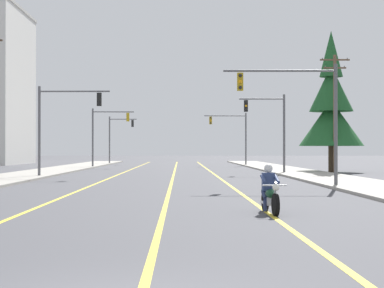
{
  "coord_description": "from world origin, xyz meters",
  "views": [
    {
      "loc": [
        0.79,
        -7.98,
        1.89
      ],
      "look_at": [
        1.38,
        25.6,
        2.17
      ],
      "focal_mm": 62.69,
      "sensor_mm": 36.0,
      "label": 1
    }
  ],
  "objects_px": {
    "motorcycle_with_rider": "(270,194)",
    "traffic_signal_far_right": "(234,131)",
    "conifer_tree_right_verge_far": "(331,107)",
    "traffic_signal_mid_left": "(105,129)",
    "traffic_signal_mid_right": "(272,122)",
    "traffic_signal_near_left": "(60,117)",
    "utility_pole_right_far": "(335,109)",
    "traffic_signal_near_right": "(302,105)",
    "traffic_signal_far_left": "(117,133)"
  },
  "relations": [
    {
      "from": "motorcycle_with_rider",
      "to": "traffic_signal_far_right",
      "type": "relative_size",
      "value": 0.35
    },
    {
      "from": "motorcycle_with_rider",
      "to": "utility_pole_right_far",
      "type": "bearing_deg",
      "value": 73.83
    },
    {
      "from": "traffic_signal_far_left",
      "to": "conifer_tree_right_verge_far",
      "type": "bearing_deg",
      "value": -56.25
    },
    {
      "from": "traffic_signal_near_right",
      "to": "utility_pole_right_far",
      "type": "bearing_deg",
      "value": 72.58
    },
    {
      "from": "traffic_signal_near_right",
      "to": "conifer_tree_right_verge_far",
      "type": "bearing_deg",
      "value": 73.77
    },
    {
      "from": "traffic_signal_near_right",
      "to": "traffic_signal_near_left",
      "type": "height_order",
      "value": "same"
    },
    {
      "from": "traffic_signal_near_left",
      "to": "traffic_signal_far_left",
      "type": "bearing_deg",
      "value": 90.03
    },
    {
      "from": "traffic_signal_mid_left",
      "to": "utility_pole_right_far",
      "type": "xyz_separation_m",
      "value": [
        20.35,
        -16.69,
        1.06
      ]
    },
    {
      "from": "motorcycle_with_rider",
      "to": "conifer_tree_right_verge_far",
      "type": "relative_size",
      "value": 0.18
    },
    {
      "from": "traffic_signal_near_right",
      "to": "conifer_tree_right_verge_far",
      "type": "distance_m",
      "value": 23.41
    },
    {
      "from": "traffic_signal_far_right",
      "to": "traffic_signal_mid_right",
      "type": "bearing_deg",
      "value": -88.14
    },
    {
      "from": "motorcycle_with_rider",
      "to": "traffic_signal_far_right",
      "type": "height_order",
      "value": "traffic_signal_far_right"
    },
    {
      "from": "traffic_signal_mid_right",
      "to": "traffic_signal_far_left",
      "type": "relative_size",
      "value": 1.0
    },
    {
      "from": "traffic_signal_mid_left",
      "to": "conifer_tree_right_verge_far",
      "type": "bearing_deg",
      "value": -34.78
    },
    {
      "from": "traffic_signal_near_right",
      "to": "traffic_signal_far_right",
      "type": "bearing_deg",
      "value": 89.82
    },
    {
      "from": "traffic_signal_near_left",
      "to": "utility_pole_right_far",
      "type": "bearing_deg",
      "value": 21.06
    },
    {
      "from": "traffic_signal_near_right",
      "to": "traffic_signal_mid_left",
      "type": "xyz_separation_m",
      "value": [
        -14.06,
        36.75,
        -0.08
      ]
    },
    {
      "from": "traffic_signal_mid_left",
      "to": "traffic_signal_mid_right",
      "type": "bearing_deg",
      "value": -50.37
    },
    {
      "from": "motorcycle_with_rider",
      "to": "traffic_signal_far_left",
      "type": "distance_m",
      "value": 68.29
    },
    {
      "from": "motorcycle_with_rider",
      "to": "conifer_tree_right_verge_far",
      "type": "xyz_separation_m",
      "value": [
        10.02,
        36.09,
        4.86
      ]
    },
    {
      "from": "traffic_signal_far_right",
      "to": "conifer_tree_right_verge_far",
      "type": "relative_size",
      "value": 0.52
    },
    {
      "from": "traffic_signal_far_right",
      "to": "traffic_signal_far_left",
      "type": "height_order",
      "value": "same"
    },
    {
      "from": "traffic_signal_near_left",
      "to": "traffic_signal_mid_right",
      "type": "height_order",
      "value": "same"
    },
    {
      "from": "traffic_signal_near_left",
      "to": "traffic_signal_near_right",
      "type": "bearing_deg",
      "value": -40.25
    },
    {
      "from": "traffic_signal_mid_left",
      "to": "traffic_signal_far_left",
      "type": "xyz_separation_m",
      "value": [
        -0.28,
        16.94,
        -0.05
      ]
    },
    {
      "from": "traffic_signal_near_right",
      "to": "utility_pole_right_far",
      "type": "distance_m",
      "value": 21.05
    },
    {
      "from": "traffic_signal_near_right",
      "to": "conifer_tree_right_verge_far",
      "type": "xyz_separation_m",
      "value": [
        6.53,
        22.45,
        1.29
      ]
    },
    {
      "from": "traffic_signal_near_left",
      "to": "traffic_signal_far_right",
      "type": "xyz_separation_m",
      "value": [
        14.46,
        32.61,
        0.0
      ]
    },
    {
      "from": "traffic_signal_far_left",
      "to": "traffic_signal_mid_left",
      "type": "bearing_deg",
      "value": -89.04
    },
    {
      "from": "traffic_signal_near_left",
      "to": "conifer_tree_right_verge_far",
      "type": "distance_m",
      "value": 23.31
    },
    {
      "from": "traffic_signal_mid_right",
      "to": "traffic_signal_far_left",
      "type": "xyz_separation_m",
      "value": [
        -15.33,
        35.1,
        0.0
      ]
    },
    {
      "from": "traffic_signal_mid_right",
      "to": "traffic_signal_mid_left",
      "type": "relative_size",
      "value": 1.0
    },
    {
      "from": "conifer_tree_right_verge_far",
      "to": "traffic_signal_far_left",
      "type": "bearing_deg",
      "value": 123.75
    },
    {
      "from": "traffic_signal_near_right",
      "to": "utility_pole_right_far",
      "type": "xyz_separation_m",
      "value": [
        6.29,
        20.06,
        0.98
      ]
    },
    {
      "from": "traffic_signal_near_left",
      "to": "conifer_tree_right_verge_far",
      "type": "bearing_deg",
      "value": 26.33
    },
    {
      "from": "traffic_signal_mid_right",
      "to": "traffic_signal_far_left",
      "type": "bearing_deg",
      "value": 113.59
    },
    {
      "from": "motorcycle_with_rider",
      "to": "traffic_signal_far_right",
      "type": "distance_m",
      "value": 58.6
    },
    {
      "from": "traffic_signal_near_right",
      "to": "traffic_signal_near_left",
      "type": "bearing_deg",
      "value": 139.75
    },
    {
      "from": "traffic_signal_near_left",
      "to": "traffic_signal_far_right",
      "type": "distance_m",
      "value": 35.68
    },
    {
      "from": "utility_pole_right_far",
      "to": "traffic_signal_mid_left",
      "type": "bearing_deg",
      "value": 140.65
    },
    {
      "from": "traffic_signal_mid_left",
      "to": "traffic_signal_far_right",
      "type": "relative_size",
      "value": 1.0
    },
    {
      "from": "traffic_signal_mid_left",
      "to": "motorcycle_with_rider",
      "type": "bearing_deg",
      "value": -78.14
    },
    {
      "from": "traffic_signal_mid_right",
      "to": "utility_pole_right_far",
      "type": "distance_m",
      "value": 5.62
    },
    {
      "from": "traffic_signal_far_right",
      "to": "traffic_signal_far_left",
      "type": "relative_size",
      "value": 1.0
    },
    {
      "from": "traffic_signal_mid_left",
      "to": "traffic_signal_far_right",
      "type": "xyz_separation_m",
      "value": [
        14.2,
        7.99,
        0.04
      ]
    },
    {
      "from": "traffic_signal_near_left",
      "to": "utility_pole_right_far",
      "type": "height_order",
      "value": "utility_pole_right_far"
    },
    {
      "from": "traffic_signal_mid_right",
      "to": "traffic_signal_far_right",
      "type": "distance_m",
      "value": 26.17
    },
    {
      "from": "traffic_signal_near_right",
      "to": "traffic_signal_near_left",
      "type": "relative_size",
      "value": 1.0
    },
    {
      "from": "traffic_signal_mid_right",
      "to": "traffic_signal_mid_left",
      "type": "bearing_deg",
      "value": 129.63
    },
    {
      "from": "motorcycle_with_rider",
      "to": "traffic_signal_mid_left",
      "type": "bearing_deg",
      "value": 101.86
    }
  ]
}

